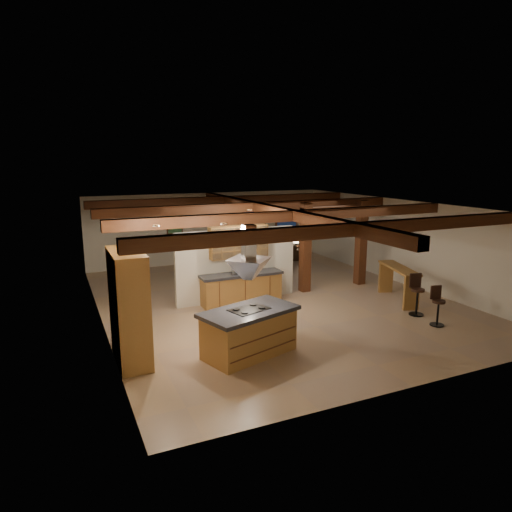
{
  "coord_description": "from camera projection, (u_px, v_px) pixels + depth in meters",
  "views": [
    {
      "loc": [
        -5.98,
        -12.03,
        4.23
      ],
      "look_at": [
        -0.35,
        0.5,
        1.33
      ],
      "focal_mm": 32.0,
      "sensor_mm": 36.0,
      "label": 1
    }
  ],
  "objects": [
    {
      "name": "timber_posts",
      "position": [
        334.0,
        236.0,
        15.1
      ],
      "size": [
        2.5,
        0.3,
        2.9
      ],
      "color": "#411C10",
      "rests_on": "ground"
    },
    {
      "name": "ground",
      "position": [
        273.0,
        300.0,
        14.01
      ],
      "size": [
        12.0,
        12.0,
        0.0
      ],
      "primitive_type": "plane",
      "color": "tan",
      "rests_on": "ground"
    },
    {
      "name": "sofa",
      "position": [
        275.0,
        252.0,
        19.66
      ],
      "size": [
        2.41,
        1.45,
        0.66
      ],
      "primitive_type": "imported",
      "rotation": [
        0.0,
        0.0,
        2.87
      ],
      "color": "black",
      "rests_on": "ground"
    },
    {
      "name": "back_windows",
      "position": [
        271.0,
        223.0,
        20.12
      ],
      "size": [
        2.7,
        0.07,
        1.7
      ],
      "color": "#411C10",
      "rests_on": "room_walls"
    },
    {
      "name": "back_counter",
      "position": [
        241.0,
        288.0,
        13.61
      ],
      "size": [
        2.5,
        0.66,
        0.94
      ],
      "color": "olive",
      "rests_on": "ground"
    },
    {
      "name": "partition_wall",
      "position": [
        236.0,
        265.0,
        13.83
      ],
      "size": [
        3.8,
        0.18,
        2.2
      ],
      "primitive_type": "cube",
      "color": "beige",
      "rests_on": "ground"
    },
    {
      "name": "range_hood",
      "position": [
        249.0,
        276.0,
        9.76
      ],
      "size": [
        1.1,
        1.1,
        1.4
      ],
      "color": "silver",
      "rests_on": "room_walls"
    },
    {
      "name": "bar_stool_a",
      "position": [
        437.0,
        306.0,
        11.81
      ],
      "size": [
        0.36,
        0.38,
        1.03
      ],
      "color": "black",
      "rests_on": "ground"
    },
    {
      "name": "room_walls",
      "position": [
        273.0,
        243.0,
        13.64
      ],
      "size": [
        12.0,
        12.0,
        12.0
      ],
      "color": "beige",
      "rests_on": "ground"
    },
    {
      "name": "kitchen_island",
      "position": [
        249.0,
        332.0,
        10.02
      ],
      "size": [
        2.36,
        1.72,
        1.06
      ],
      "color": "olive",
      "rests_on": "ground"
    },
    {
      "name": "framed_art",
      "position": [
        175.0,
        224.0,
        18.35
      ],
      "size": [
        0.65,
        0.05,
        0.85
      ],
      "color": "#411C10",
      "rests_on": "room_walls"
    },
    {
      "name": "dining_chairs",
      "position": [
        247.0,
        263.0,
        16.56
      ],
      "size": [
        2.04,
        2.04,
        1.13
      ],
      "color": "#411C10",
      "rests_on": "ground"
    },
    {
      "name": "recessed_cans",
      "position": [
        214.0,
        219.0,
        10.68
      ],
      "size": [
        3.16,
        2.46,
        0.03
      ],
      "color": "silver",
      "rests_on": "room_walls"
    },
    {
      "name": "bar_counter",
      "position": [
        398.0,
        278.0,
        13.84
      ],
      "size": [
        1.06,
        2.07,
        1.05
      ],
      "color": "olive",
      "rests_on": "ground"
    },
    {
      "name": "ceiling_beams",
      "position": [
        274.0,
        211.0,
        13.44
      ],
      "size": [
        10.0,
        12.0,
        0.28
      ],
      "color": "#411C10",
      "rests_on": "room_walls"
    },
    {
      "name": "microwave",
      "position": [
        239.0,
        270.0,
        13.46
      ],
      "size": [
        0.46,
        0.37,
        0.22
      ],
      "primitive_type": "imported",
      "rotation": [
        0.0,
        0.0,
        2.88
      ],
      "color": "silver",
      "rests_on": "back_counter"
    },
    {
      "name": "bar_stool_b",
      "position": [
        417.0,
        294.0,
        12.61
      ],
      "size": [
        0.41,
        0.43,
        1.15
      ],
      "color": "black",
      "rests_on": "ground"
    },
    {
      "name": "upper_display_cabinet",
      "position": [
        239.0,
        242.0,
        13.5
      ],
      "size": [
        1.8,
        0.36,
        0.95
      ],
      "color": "olive",
      "rests_on": "partition_wall"
    },
    {
      "name": "dining_table",
      "position": [
        247.0,
        269.0,
        16.6
      ],
      "size": [
        2.07,
        1.4,
        0.67
      ],
      "primitive_type": "imported",
      "rotation": [
        0.0,
        0.0,
        0.19
      ],
      "color": "#371A0D",
      "rests_on": "ground"
    },
    {
      "name": "table_lamp",
      "position": [
        296.0,
        241.0,
        20.04
      ],
      "size": [
        0.25,
        0.25,
        0.29
      ],
      "color": "black",
      "rests_on": "side_table"
    },
    {
      "name": "pantry_cabinet",
      "position": [
        129.0,
        307.0,
        9.57
      ],
      "size": [
        0.67,
        1.6,
        2.4
      ],
      "color": "olive",
      "rests_on": "ground"
    },
    {
      "name": "side_table",
      "position": [
        296.0,
        252.0,
        20.14
      ],
      "size": [
        0.46,
        0.46,
        0.51
      ],
      "primitive_type": "cube",
      "rotation": [
        0.0,
        0.0,
        0.12
      ],
      "color": "#411C10",
      "rests_on": "ground"
    }
  ]
}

